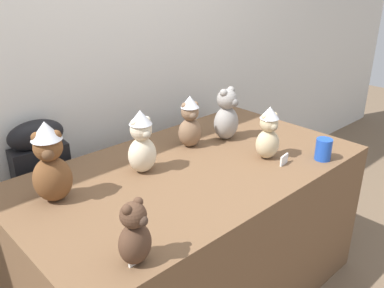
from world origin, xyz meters
TOP-DOWN VIEW (x-y plane):
  - wall_back at (0.00, 0.98)m, footprint 7.00×0.08m
  - display_table at (0.00, 0.25)m, footprint 1.71×0.95m
  - instrument_case at (-0.49, 0.86)m, footprint 0.29×0.14m
  - teddy_bear_ash at (0.38, 0.38)m, footprint 0.17×0.15m
  - teddy_bear_chestnut at (-0.62, 0.41)m, footprint 0.20×0.19m
  - teddy_bear_cocoa at (-0.61, -0.13)m, footprint 0.14×0.12m
  - teddy_bear_mocha at (0.16, 0.44)m, footprint 0.16×0.15m
  - teddy_bear_sand at (0.35, 0.07)m, footprint 0.15×0.13m
  - teddy_bear_cream at (-0.20, 0.37)m, footprint 0.15×0.13m
  - party_cup_blue at (0.53, -0.14)m, footprint 0.08×0.08m
  - name_card_front_left at (-0.61, -0.14)m, footprint 0.07×0.01m
  - name_card_front_middle at (0.35, -0.04)m, footprint 0.07×0.02m

SIDE VIEW (x-z plane):
  - display_table at x=0.00m, z-range 0.00..0.78m
  - instrument_case at x=-0.49m, z-range 0.00..0.98m
  - name_card_front_left at x=-0.61m, z-range 0.78..0.83m
  - name_card_front_middle at x=0.35m, z-range 0.78..0.83m
  - party_cup_blue at x=0.53m, z-range 0.78..0.89m
  - teddy_bear_cocoa at x=-0.61m, z-range 0.77..1.00m
  - teddy_bear_sand at x=0.35m, z-range 0.77..1.04m
  - teddy_bear_ash at x=0.38m, z-range 0.77..1.06m
  - teddy_bear_mocha at x=0.16m, z-range 0.77..1.05m
  - teddy_bear_cream at x=-0.20m, z-range 0.77..1.08m
  - teddy_bear_chestnut at x=-0.62m, z-range 0.77..1.12m
  - wall_back at x=0.00m, z-range 0.00..2.60m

